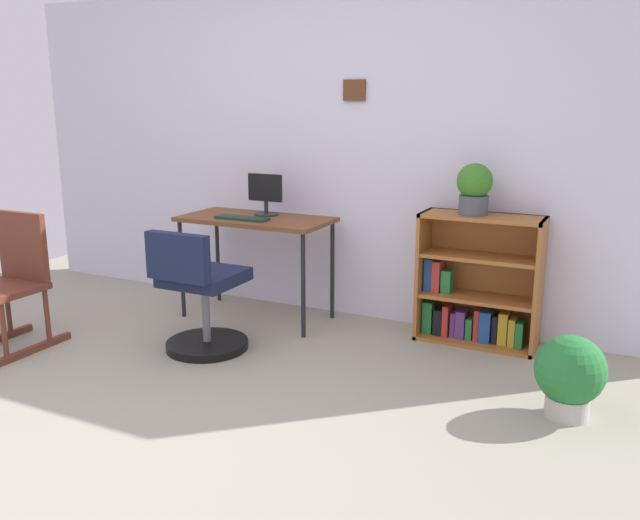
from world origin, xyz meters
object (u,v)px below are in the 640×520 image
potted_plant_floor (570,374)px  bookshelf_low (477,287)px  monitor (265,194)px  office_chair (200,299)px  rocking_chair (12,280)px  potted_plant_on_shelf (474,188)px  keyboard (242,218)px  desk (256,226)px

potted_plant_floor → bookshelf_low: bearing=127.7°
monitor → office_chair: 1.00m
monitor → rocking_chair: (-1.10, -1.28, -0.45)m
potted_plant_on_shelf → monitor: bearing=-177.4°
keyboard → rocking_chair: bearing=-134.4°
office_chair → rocking_chair: 1.21m
desk → bookshelf_low: size_ratio=1.27×
monitor → rocking_chair: 1.75m
monitor → bookshelf_low: (1.51, 0.12, -0.52)m
bookshelf_low → potted_plant_on_shelf: (-0.04, -0.05, 0.65)m
rocking_chair → bookshelf_low: bearing=28.2°
office_chair → potted_plant_on_shelf: bearing=31.8°
bookshelf_low → potted_plant_floor: bearing=-52.3°
desk → keyboard: keyboard is taller
potted_plant_floor → desk: bearing=163.5°
office_chair → potted_plant_floor: (2.16, 0.08, -0.12)m
desk → office_chair: office_chair is taller
potted_plant_on_shelf → potted_plant_floor: (0.71, -0.82, -0.78)m
desk → rocking_chair: rocking_chair is taller
desk → potted_plant_floor: size_ratio=2.52×
potted_plant_floor → rocking_chair: bearing=-170.8°
rocking_chair → bookshelf_low: (2.61, 1.40, -0.07)m
keyboard → potted_plant_on_shelf: size_ratio=1.21×
desk → potted_plant_floor: desk is taller
keyboard → bookshelf_low: bearing=12.1°
monitor → potted_plant_on_shelf: potted_plant_on_shelf is taller
bookshelf_low → potted_plant_floor: size_ratio=1.99×
monitor → rocking_chair: size_ratio=0.35×
office_chair → potted_plant_on_shelf: (1.45, 0.90, 0.67)m
keyboard → potted_plant_on_shelf: (1.53, 0.29, 0.27)m
desk → monitor: (0.02, 0.10, 0.21)m
monitor → desk: bearing=-102.7°
desk → bookshelf_low: bearing=8.2°
office_chair → potted_plant_on_shelf: 1.84m
potted_plant_on_shelf → potted_plant_floor: potted_plant_on_shelf is taller
monitor → rocking_chair: bearing=-130.7°
bookshelf_low → potted_plant_on_shelf: size_ratio=2.62×
monitor → bookshelf_low: monitor is taller
monitor → potted_plant_on_shelf: bearing=2.6°
keyboard → potted_plant_on_shelf: bearing=10.6°
monitor → potted_plant_floor: (2.18, -0.75, -0.66)m
desk → rocking_chair: size_ratio=1.25×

